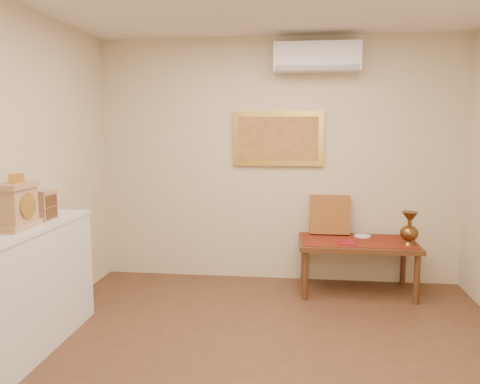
# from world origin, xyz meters

# --- Properties ---
(floor) EXTENTS (4.50, 4.50, 0.00)m
(floor) POSITION_xyz_m (0.00, 0.00, 0.00)
(floor) COLOR brown
(floor) RESTS_ON ground
(wall_back) EXTENTS (4.00, 0.02, 2.70)m
(wall_back) POSITION_xyz_m (0.00, 2.25, 1.35)
(wall_back) COLOR beige
(wall_back) RESTS_ON ground
(wall_front) EXTENTS (4.00, 0.02, 2.70)m
(wall_front) POSITION_xyz_m (0.00, -2.25, 1.35)
(wall_front) COLOR beige
(wall_front) RESTS_ON ground
(table_cloth) EXTENTS (1.14, 0.59, 0.01)m
(table_cloth) POSITION_xyz_m (0.85, 1.88, 0.55)
(table_cloth) COLOR maroon
(table_cloth) RESTS_ON low_table
(brass_urn_tall) EXTENTS (0.18, 0.18, 0.41)m
(brass_urn_tall) POSITION_xyz_m (1.34, 1.76, 0.76)
(brass_urn_tall) COLOR brown
(brass_urn_tall) RESTS_ON table_cloth
(plate) EXTENTS (0.18, 0.18, 0.01)m
(plate) POSITION_xyz_m (0.93, 2.05, 0.56)
(plate) COLOR white
(plate) RESTS_ON table_cloth
(menu) EXTENTS (0.19, 0.26, 0.01)m
(menu) POSITION_xyz_m (0.73, 1.76, 0.56)
(menu) COLOR maroon
(menu) RESTS_ON table_cloth
(cushion) EXTENTS (0.43, 0.19, 0.44)m
(cushion) POSITION_xyz_m (0.58, 2.14, 0.77)
(cushion) COLOR maroon
(cushion) RESTS_ON table_cloth
(display_ledge) EXTENTS (0.37, 2.02, 0.98)m
(display_ledge) POSITION_xyz_m (-1.82, 0.00, 0.49)
(display_ledge) COLOR silver
(display_ledge) RESTS_ON floor
(mantel_clock) EXTENTS (0.17, 0.36, 0.41)m
(mantel_clock) POSITION_xyz_m (-1.82, 0.18, 1.15)
(mantel_clock) COLOR tan
(mantel_clock) RESTS_ON display_ledge
(wooden_chest) EXTENTS (0.16, 0.21, 0.24)m
(wooden_chest) POSITION_xyz_m (-1.82, 0.52, 1.10)
(wooden_chest) COLOR tan
(wooden_chest) RESTS_ON display_ledge
(low_table) EXTENTS (1.20, 0.70, 0.55)m
(low_table) POSITION_xyz_m (0.85, 1.88, 0.48)
(low_table) COLOR #532E19
(low_table) RESTS_ON floor
(painting) EXTENTS (1.00, 0.06, 0.60)m
(painting) POSITION_xyz_m (0.00, 2.22, 1.60)
(painting) COLOR gold
(painting) RESTS_ON wall_back
(ac_unit) EXTENTS (0.90, 0.25, 0.30)m
(ac_unit) POSITION_xyz_m (0.40, 2.12, 2.45)
(ac_unit) COLOR silver
(ac_unit) RESTS_ON wall_back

